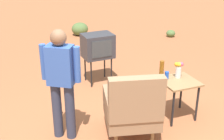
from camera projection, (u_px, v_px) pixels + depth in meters
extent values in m
plane|color=#A05B38|center=(121.00, 139.00, 4.39)|extent=(60.00, 60.00, 0.00)
cylinder|color=#937047|center=(144.00, 116.00, 4.77)|extent=(0.05, 0.05, 0.22)
cylinder|color=#937047|center=(111.00, 118.00, 4.71)|extent=(0.05, 0.05, 0.22)
cylinder|color=#937047|center=(152.00, 135.00, 4.28)|extent=(0.05, 0.05, 0.22)
cylinder|color=#937047|center=(116.00, 138.00, 4.22)|extent=(0.05, 0.05, 0.22)
cube|color=#8C6B4C|center=(131.00, 114.00, 4.41)|extent=(0.92, 0.92, 0.20)
cube|color=#8C6B4C|center=(137.00, 100.00, 3.96)|extent=(0.78, 0.34, 0.64)
cube|color=#8C6B4C|center=(153.00, 99.00, 4.36)|extent=(0.30, 0.70, 0.26)
cube|color=#8C6B4C|center=(110.00, 102.00, 4.29)|extent=(0.30, 0.70, 0.26)
cylinder|color=black|center=(181.00, 92.00, 5.11)|extent=(0.04, 0.04, 0.63)
cylinder|color=black|center=(158.00, 96.00, 4.96)|extent=(0.04, 0.04, 0.63)
cylinder|color=black|center=(197.00, 104.00, 4.73)|extent=(0.04, 0.04, 0.63)
cylinder|color=black|center=(173.00, 109.00, 4.58)|extent=(0.04, 0.04, 0.63)
cube|color=#937047|center=(179.00, 81.00, 4.72)|extent=(0.56, 0.56, 0.03)
cylinder|color=black|center=(91.00, 74.00, 5.90)|extent=(0.03, 0.03, 0.55)
cylinder|color=black|center=(111.00, 71.00, 6.07)|extent=(0.03, 0.03, 0.55)
cylinder|color=black|center=(85.00, 68.00, 6.20)|extent=(0.03, 0.03, 0.55)
cylinder|color=black|center=(105.00, 65.00, 6.37)|extent=(0.03, 0.03, 0.55)
cube|color=#333338|center=(98.00, 46.00, 5.94)|extent=(0.62, 0.47, 0.48)
cube|color=#383D3F|center=(102.00, 49.00, 5.75)|extent=(0.42, 0.03, 0.34)
cylinder|color=#2D3347|center=(70.00, 111.00, 4.28)|extent=(0.14, 0.14, 0.86)
cylinder|color=#2D3347|center=(57.00, 110.00, 4.32)|extent=(0.14, 0.14, 0.86)
cube|color=#3356A8|center=(60.00, 65.00, 4.02)|extent=(0.42, 0.38, 0.56)
cylinder|color=#3356A8|center=(77.00, 65.00, 3.97)|extent=(0.09, 0.09, 0.50)
cylinder|color=#3356A8|center=(44.00, 62.00, 4.06)|extent=(0.09, 0.09, 0.50)
sphere|color=brown|center=(58.00, 37.00, 3.87)|extent=(0.22, 0.22, 0.22)
cylinder|color=red|center=(179.00, 71.00, 4.90)|extent=(0.07, 0.07, 0.12)
cylinder|color=brown|center=(162.00, 70.00, 4.74)|extent=(0.07, 0.07, 0.30)
cylinder|color=blue|center=(167.00, 75.00, 4.76)|extent=(0.07, 0.07, 0.12)
cylinder|color=silver|center=(178.00, 72.00, 4.79)|extent=(0.09, 0.09, 0.18)
sphere|color=yellow|center=(179.00, 64.00, 4.73)|extent=(0.07, 0.07, 0.07)
sphere|color=#E04C66|center=(181.00, 64.00, 4.74)|extent=(0.07, 0.07, 0.07)
sphere|color=orange|center=(177.00, 64.00, 4.74)|extent=(0.07, 0.07, 0.07)
ellipsoid|color=#516B38|center=(171.00, 33.00, 9.30)|extent=(0.28, 0.28, 0.22)
ellipsoid|color=#516B38|center=(80.00, 29.00, 9.43)|extent=(0.52, 0.52, 0.40)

